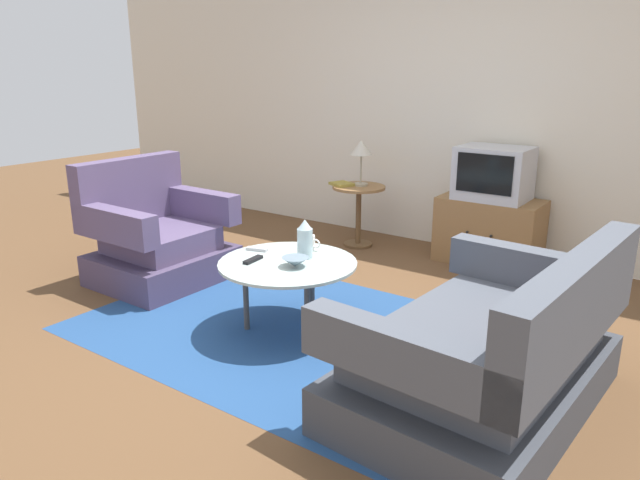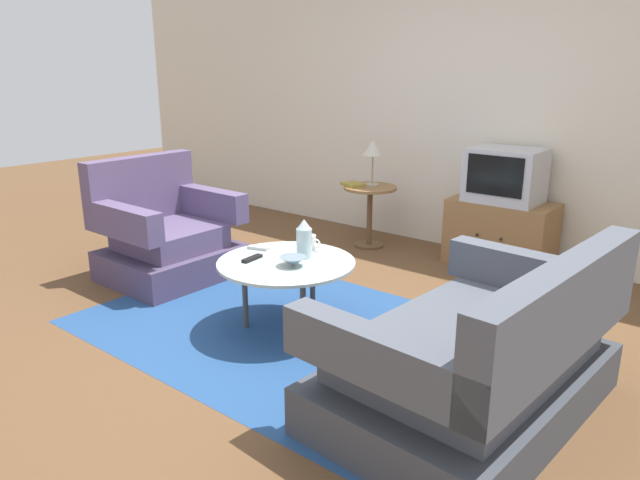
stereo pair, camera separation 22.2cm
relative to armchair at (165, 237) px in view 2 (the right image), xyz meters
name	(u,v)px [view 2 (the right image)]	position (x,y,z in m)	size (l,w,h in m)	color
ground_plane	(304,334)	(1.57, -0.14, -0.32)	(16.00, 16.00, 0.00)	brown
back_wall	(480,99)	(1.57, 2.23, 1.03)	(9.00, 0.12, 2.70)	beige
area_rug	(287,328)	(1.43, -0.14, -0.32)	(2.60, 1.85, 0.00)	navy
armchair	(165,237)	(0.00, 0.00, 0.00)	(0.83, 0.95, 0.94)	#4B3E5C
couch	(478,360)	(2.78, -0.28, -0.03)	(1.08, 1.57, 0.85)	#3E424B
coffee_table	(286,266)	(1.43, -0.14, 0.10)	(0.87, 0.87, 0.46)	#B2C6C1
side_table	(370,204)	(0.82, 1.67, 0.09)	(0.48, 0.48, 0.57)	olive
tv_stand	(500,234)	(1.98, 1.90, -0.04)	(0.84, 0.48, 0.56)	olive
television	(505,175)	(1.98, 1.89, 0.46)	(0.57, 0.45, 0.43)	#B7B7BC
table_lamp	(373,150)	(0.82, 1.70, 0.58)	(0.20, 0.20, 0.42)	#9E937A
vase	(304,239)	(1.47, -0.02, 0.26)	(0.10, 0.10, 0.25)	silver
mug	(310,242)	(1.38, 0.14, 0.19)	(0.13, 0.08, 0.10)	white
bowl	(293,261)	(1.52, -0.19, 0.17)	(0.17, 0.17, 0.06)	slate
tv_remote_dark	(252,258)	(1.25, -0.26, 0.15)	(0.06, 0.16, 0.02)	black
tv_remote_silver	(258,248)	(1.12, -0.08, 0.15)	(0.15, 0.08, 0.02)	#B2B2B7
book	(353,184)	(0.67, 1.61, 0.26)	(0.25, 0.23, 0.02)	olive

